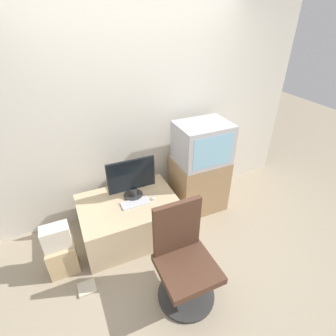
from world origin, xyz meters
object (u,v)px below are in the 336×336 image
object	(u,v)px
keyboard	(135,203)
office_chair	(184,262)
mouse	(153,198)
cardboard_box_lower	(63,258)
main_monitor	(132,179)
crt_tv	(203,143)
book	(87,288)

from	to	relation	value
keyboard	office_chair	xyz separation A→B (m)	(0.16, -0.88, -0.09)
mouse	office_chair	bearing A→B (deg)	-92.96
keyboard	mouse	distance (m)	0.21
cardboard_box_lower	main_monitor	bearing A→B (deg)	18.93
crt_tv	book	xyz separation A→B (m)	(-1.63, -0.65, -0.96)
mouse	crt_tv	world-z (taller)	crt_tv
mouse	main_monitor	bearing A→B (deg)	138.51
main_monitor	book	size ratio (longest dim) A/B	3.26
main_monitor	cardboard_box_lower	xyz separation A→B (m)	(-0.88, -0.30, -0.55)
cardboard_box_lower	book	bearing A→B (deg)	-63.25
crt_tv	book	distance (m)	2.00
keyboard	book	bearing A→B (deg)	-144.98
office_chair	book	distance (m)	1.02
mouse	crt_tv	bearing A→B (deg)	14.52
mouse	cardboard_box_lower	distance (m)	1.12
keyboard	book	size ratio (longest dim) A/B	1.89
mouse	book	xyz separation A→B (m)	(-0.90, -0.46, -0.49)
mouse	cardboard_box_lower	world-z (taller)	mouse
book	keyboard	bearing A→B (deg)	35.02
main_monitor	cardboard_box_lower	world-z (taller)	main_monitor
keyboard	cardboard_box_lower	xyz separation A→B (m)	(-0.86, -0.16, -0.32)
keyboard	book	distance (m)	0.97
cardboard_box_lower	mouse	bearing A→B (deg)	7.27
main_monitor	book	distance (m)	1.19
keyboard	office_chair	world-z (taller)	office_chair
cardboard_box_lower	book	world-z (taller)	cardboard_box_lower
main_monitor	keyboard	xyz separation A→B (m)	(-0.02, -0.15, -0.23)
crt_tv	book	size ratio (longest dim) A/B	3.73
main_monitor	keyboard	bearing A→B (deg)	-98.21
main_monitor	office_chair	world-z (taller)	office_chair
keyboard	mouse	size ratio (longest dim) A/B	5.74
keyboard	crt_tv	size ratio (longest dim) A/B	0.51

